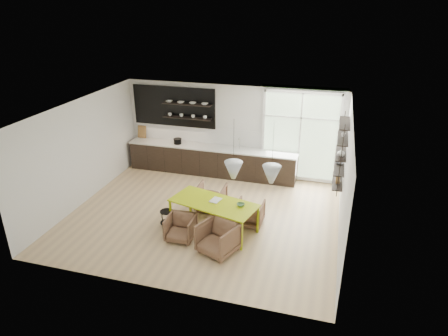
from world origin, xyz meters
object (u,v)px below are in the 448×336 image
at_px(armchair_front_right, 218,238).
at_px(wire_stool, 167,217).
at_px(armchair_back_left, 211,197).
at_px(armchair_back_right, 250,213).
at_px(armchair_front_left, 181,228).
at_px(dining_table, 214,204).

xyz_separation_m(armchair_front_right, wire_stool, (-1.55, 0.68, -0.08)).
bearing_deg(armchair_back_left, armchair_back_right, 157.10).
relative_size(armchair_front_right, wire_stool, 1.79).
height_order(armchair_back_left, armchair_front_left, armchair_back_left).
bearing_deg(armchair_front_left, armchair_back_left, 79.52).
bearing_deg(wire_stool, armchair_back_left, 56.93).
relative_size(armchair_back_right, armchair_front_left, 1.03).
height_order(dining_table, armchair_front_left, dining_table).
distance_m(armchair_front_left, wire_stool, 0.68).
xyz_separation_m(dining_table, armchair_back_right, (0.81, 0.52, -0.41)).
bearing_deg(armchair_back_right, dining_table, 34.21).
bearing_deg(armchair_back_right, wire_stool, 21.32).
bearing_deg(armchair_front_left, wire_stool, 140.77).
bearing_deg(dining_table, armchair_back_left, 125.42).
distance_m(armchair_back_right, wire_stool, 2.11).
xyz_separation_m(armchair_back_left, wire_stool, (-0.79, -1.21, -0.06)).
xyz_separation_m(dining_table, wire_stool, (-1.18, -0.20, -0.43)).
height_order(armchair_front_left, wire_stool, armchair_front_left).
distance_m(dining_table, armchair_front_left, 0.98).
bearing_deg(dining_table, wire_stool, -155.89).
bearing_deg(armchair_back_right, armchair_front_right, 74.26).
height_order(armchair_back_left, armchair_back_right, armchair_back_left).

